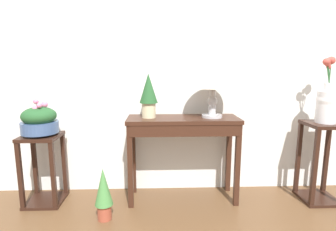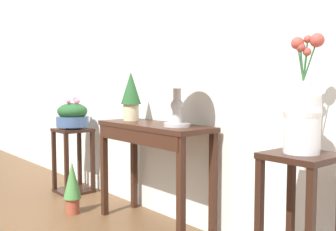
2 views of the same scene
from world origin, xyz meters
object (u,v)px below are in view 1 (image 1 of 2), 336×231
Objects in this scene: potted_plant_on_console at (149,93)px; table_lamp at (213,79)px; planter_bowl_wide_left at (39,121)px; pedestal_stand_left at (43,169)px; console_table at (183,133)px; potted_plant_floor at (104,192)px; flower_vase_tall_right at (327,102)px; pedestal_stand_right at (321,162)px.

table_lamp is at bearing -0.99° from potted_plant_on_console.
table_lamp is at bearing 0.96° from planter_bowl_wide_left.
pedestal_stand_left is (-0.96, -0.04, -0.69)m from potted_plant_on_console.
potted_plant_floor is (-0.67, -0.32, -0.41)m from console_table.
potted_plant_on_console is at bearing 43.99° from potted_plant_floor.
flower_vase_tall_right is (2.55, -0.05, 0.62)m from pedestal_stand_left.
table_lamp is 0.79× the size of flower_vase_tall_right.
pedestal_stand_left is (-1.54, -0.03, -0.81)m from table_lamp.
planter_bowl_wide_left is (-1.27, -0.00, 0.12)m from console_table.
table_lamp is 1.04× the size of potted_plant_floor.
planter_bowl_wide_left is (0.00, 0.00, 0.45)m from pedestal_stand_left.
pedestal_stand_right is (2.55, -0.05, 0.05)m from pedestal_stand_left.
console_table is 1.28m from planter_bowl_wide_left.
potted_plant_on_console is at bearing 176.91° from pedestal_stand_right.
pedestal_stand_left is at bearing -179.79° from console_table.
pedestal_stand_left is at bearing 178.88° from pedestal_stand_right.
table_lamp is (0.26, 0.02, 0.48)m from console_table.
pedestal_stand_left is at bearing 178.91° from flower_vase_tall_right.
pedestal_stand_left is at bearing 152.50° from potted_plant_floor.
pedestal_stand_right is (1.27, -0.05, -0.28)m from console_table.
table_lamp reaches higher than potted_plant_floor.
potted_plant_floor is at bearing -172.25° from flower_vase_tall_right.
flower_vase_tall_right is at bearing -2.39° from console_table.
potted_plant_floor is at bearing -160.06° from table_lamp.
potted_plant_on_console is 0.92m from potted_plant_floor.
potted_plant_on_console is at bearing 2.12° from pedestal_stand_left.
potted_plant_floor is (-0.93, -0.34, -0.89)m from table_lamp.
potted_plant_on_console is 0.89× the size of potted_plant_floor.
table_lamp is at bearing 0.96° from pedestal_stand_left.
flower_vase_tall_right reaches higher than potted_plant_on_console.
flower_vase_tall_right reaches higher than table_lamp.
planter_bowl_wide_left is (-0.96, -0.04, -0.23)m from potted_plant_on_console.
console_table reaches higher than pedestal_stand_right.
pedestal_stand_right is 1.28× the size of flower_vase_tall_right.
console_table is 2.19× the size of table_lamp.
pedestal_stand_right reaches higher than potted_plant_floor.
flower_vase_tall_right is at bearing -1.09° from pedestal_stand_left.
table_lamp is 1.58m from planter_bowl_wide_left.
pedestal_stand_left is 1.10× the size of flower_vase_tall_right.
pedestal_stand_left is 0.68m from potted_plant_floor.
console_table is 2.28× the size of potted_plant_floor.
pedestal_stand_left is 2.62m from flower_vase_tall_right.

